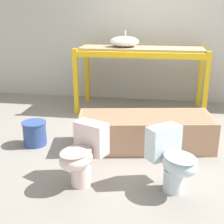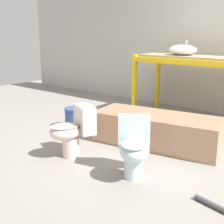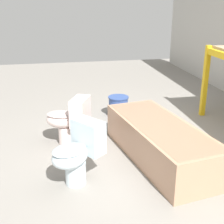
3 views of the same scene
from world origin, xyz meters
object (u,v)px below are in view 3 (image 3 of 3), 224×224
object	(u,v)px
bathtub_main	(160,139)
toilet_near	(77,152)
bucket_white	(118,106)
toilet_far	(69,119)

from	to	relation	value
bathtub_main	toilet_near	bearing A→B (deg)	-81.65
bathtub_main	bucket_white	world-z (taller)	bathtub_main
toilet_near	bucket_white	size ratio (longest dim) A/B	1.95
bathtub_main	toilet_far	world-z (taller)	toilet_far
bucket_white	toilet_near	bearing A→B (deg)	-24.33
bathtub_main	toilet_near	xyz separation A→B (m)	(0.32, -0.96, 0.09)
toilet_far	bucket_white	bearing A→B (deg)	160.57
bucket_white	toilet_far	bearing A→B (deg)	-43.76
bathtub_main	toilet_far	size ratio (longest dim) A/B	2.88
toilet_far	bucket_white	world-z (taller)	toilet_far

